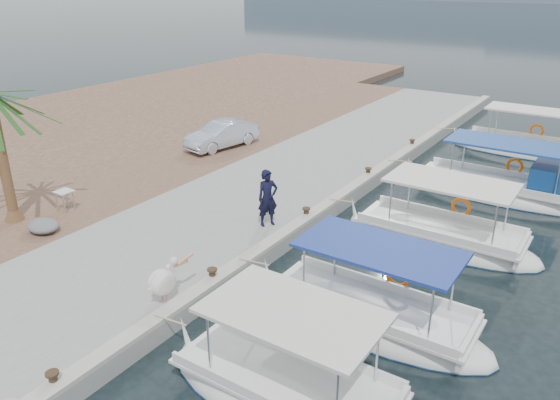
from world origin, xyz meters
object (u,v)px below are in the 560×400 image
object	(u,v)px
fishing_caique_a	(286,393)
fisherman	(268,198)
fishing_caique_b	(369,320)
pelican	(164,281)
parked_car	(222,135)
fishing_caique_e	(523,151)
fishing_caique_d	(500,192)
fishing_caique_c	(439,240)

from	to	relation	value
fishing_caique_a	fisherman	xyz separation A→B (m)	(-4.60, 5.98, 1.34)
fishing_caique_b	pelican	xyz separation A→B (m)	(-4.52, -2.59, 0.94)
parked_car	fishing_caique_a	bearing A→B (deg)	-35.28
fishing_caique_b	fishing_caique_e	bearing A→B (deg)	88.86
fishing_caique_a	fishing_caique_d	bearing A→B (deg)	85.81
fishing_caique_b	fishing_caique_e	size ratio (longest dim) A/B	0.90
fishing_caique_e	fisherman	distance (m)	15.63
fishing_caique_d	fisherman	distance (m)	10.04
fishing_caique_b	fisherman	world-z (taller)	fisherman
fisherman	fishing_caique_a	bearing A→B (deg)	-110.48
fishing_caique_d	parked_car	world-z (taller)	fishing_caique_d
fishing_caique_c	fishing_caique_d	xyz separation A→B (m)	(0.69, 5.41, 0.06)
fishing_caique_e	pelican	size ratio (longest dim) A/B	5.03
fishing_caique_a	parked_car	distance (m)	16.61
fishing_caique_b	parked_car	xyz separation A→B (m)	(-11.76, 8.62, 1.00)
fishing_caique_a	parked_car	bearing A→B (deg)	133.67
fisherman	fishing_caique_c	bearing A→B (deg)	-28.56
fishing_caique_c	fisherman	world-z (taller)	fisherman
fishing_caique_d	fishing_caique_b	bearing A→B (deg)	-93.83
fishing_caique_e	parked_car	bearing A→B (deg)	-144.46
fishing_caique_c	parked_car	bearing A→B (deg)	164.76
fishing_caique_a	fishing_caique_e	xyz separation A→B (m)	(0.66, 20.64, -0.00)
pelican	parked_car	world-z (taller)	parked_car
pelican	fishing_caique_d	bearing A→B (deg)	68.63
parked_car	pelican	bearing A→B (deg)	-46.10
fishing_caique_d	fishing_caique_e	xyz separation A→B (m)	(-0.38, 6.45, -0.06)
pelican	parked_car	distance (m)	13.34
pelican	fishing_caique_a	bearing A→B (deg)	-10.50
fishing_caique_c	parked_car	size ratio (longest dim) A/B	1.73
fishing_caique_b	fisherman	bearing A→B (deg)	152.04
fishing_caique_c	fisherman	xyz separation A→B (m)	(-4.95, -2.80, 1.34)
parked_car	fishing_caique_b	bearing A→B (deg)	-25.18
fishing_caique_b	fishing_caique_d	bearing A→B (deg)	86.17
fishing_caique_b	parked_car	size ratio (longest dim) A/B	1.71
fisherman	fishing_caique_e	bearing A→B (deg)	12.22
fishing_caique_b	fishing_caique_c	bearing A→B (deg)	89.65
parked_car	fishing_caique_e	bearing A→B (deg)	46.60
fishing_caique_e	parked_car	size ratio (longest dim) A/B	1.90
fishing_caique_a	fishing_caique_b	xyz separation A→B (m)	(0.31, 3.37, -0.00)
parked_car	fishing_caique_c	bearing A→B (deg)	-4.18
fishing_caique_e	fisherman	world-z (taller)	fisherman
fishing_caique_d	pelican	distance (m)	14.43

